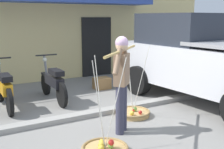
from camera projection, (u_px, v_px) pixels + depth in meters
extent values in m
plane|color=gray|center=(106.00, 127.00, 5.26)|extent=(90.00, 90.00, 0.00)
cube|color=gray|center=(90.00, 114.00, 5.84)|extent=(20.00, 0.24, 0.10)
cylinder|color=#38384C|center=(120.00, 110.00, 4.90)|extent=(0.15, 0.15, 0.86)
cylinder|color=#38384C|center=(123.00, 107.00, 5.06)|extent=(0.15, 0.15, 0.86)
cube|color=#84664C|center=(122.00, 69.00, 4.84)|extent=(0.39, 0.38, 0.54)
sphere|color=#E0B78E|center=(122.00, 46.00, 4.76)|extent=(0.21, 0.21, 0.21)
sphere|color=#D1A8CC|center=(122.00, 43.00, 4.75)|extent=(0.22, 0.22, 0.22)
cylinder|color=#84664C|center=(118.00, 62.00, 4.58)|extent=(0.31, 0.29, 0.43)
cylinder|color=#84664C|center=(125.00, 58.00, 5.03)|extent=(0.31, 0.29, 0.43)
cylinder|color=tan|center=(122.00, 51.00, 4.78)|extent=(1.32, 1.20, 0.04)
torus|color=olive|center=(105.00, 148.00, 4.23)|extent=(0.71, 0.71, 0.05)
sphere|color=yellow|center=(102.00, 143.00, 4.31)|extent=(0.08, 0.08, 0.08)
sphere|color=gold|center=(101.00, 148.00, 4.13)|extent=(0.09, 0.09, 0.09)
sphere|color=gold|center=(102.00, 142.00, 4.35)|extent=(0.09, 0.09, 0.09)
sphere|color=gold|center=(101.00, 145.00, 4.22)|extent=(0.10, 0.10, 0.10)
sphere|color=red|center=(111.00, 142.00, 4.19)|extent=(0.09, 0.09, 0.09)
sphere|color=#71AF43|center=(111.00, 146.00, 4.22)|extent=(0.08, 0.08, 0.08)
cylinder|color=silver|center=(100.00, 102.00, 4.23)|extent=(0.01, 0.32, 1.36)
cylinder|color=silver|center=(99.00, 107.00, 3.97)|extent=(0.28, 0.17, 1.36)
cylinder|color=silver|center=(115.00, 104.00, 4.10)|extent=(0.28, 0.17, 1.36)
cylinder|color=tan|center=(133.00, 114.00, 5.87)|extent=(0.66, 0.66, 0.09)
torus|color=olive|center=(133.00, 111.00, 5.86)|extent=(0.71, 0.71, 0.05)
sphere|color=red|center=(134.00, 110.00, 5.87)|extent=(0.08, 0.08, 0.08)
sphere|color=red|center=(140.00, 112.00, 5.71)|extent=(0.08, 0.08, 0.08)
sphere|color=yellow|center=(132.00, 113.00, 5.64)|extent=(0.09, 0.09, 0.09)
sphere|color=#69A33E|center=(135.00, 109.00, 5.87)|extent=(0.10, 0.10, 0.10)
cylinder|color=silver|center=(129.00, 78.00, 5.86)|extent=(0.01, 0.32, 1.36)
cylinder|color=silver|center=(130.00, 81.00, 5.60)|extent=(0.28, 0.17, 1.36)
cylinder|color=silver|center=(141.00, 80.00, 5.72)|extent=(0.28, 0.17, 1.36)
cylinder|color=black|center=(0.00, 89.00, 6.88)|extent=(0.09, 0.58, 0.58)
cylinder|color=black|center=(10.00, 102.00, 5.82)|extent=(0.09, 0.58, 0.58)
cube|color=orange|center=(5.00, 87.00, 6.22)|extent=(0.21, 0.90, 0.24)
cube|color=black|center=(5.00, 77.00, 6.02)|extent=(0.22, 0.56, 0.12)
cylinder|color=slate|center=(0.00, 74.00, 6.72)|extent=(0.06, 0.30, 0.76)
cylinder|color=black|center=(46.00, 84.00, 7.45)|extent=(0.08, 0.58, 0.58)
cylinder|color=black|center=(62.00, 95.00, 6.39)|extent=(0.08, 0.58, 0.58)
cube|color=black|center=(45.00, 74.00, 7.40)|extent=(0.14, 0.28, 0.06)
cube|color=black|center=(54.00, 81.00, 6.79)|extent=(0.21, 0.90, 0.24)
cube|color=black|center=(56.00, 72.00, 6.59)|extent=(0.22, 0.56, 0.12)
cylinder|color=slate|center=(46.00, 70.00, 7.29)|extent=(0.06, 0.30, 0.76)
cylinder|color=black|center=(46.00, 55.00, 7.14)|extent=(0.54, 0.04, 0.04)
sphere|color=silver|center=(45.00, 60.00, 7.31)|extent=(0.11, 0.11, 0.11)
cube|color=silver|center=(209.00, 66.00, 6.71)|extent=(2.26, 4.83, 0.96)
cube|color=#282D38|center=(184.00, 29.00, 7.21)|extent=(1.89, 2.01, 0.76)
cylinder|color=black|center=(138.00, 80.00, 7.46)|extent=(0.32, 0.78, 0.76)
cylinder|color=black|center=(187.00, 72.00, 8.51)|extent=(0.32, 0.78, 0.76)
cube|color=silver|center=(143.00, 67.00, 8.70)|extent=(0.44, 0.05, 0.12)
cube|color=#DBC684|center=(20.00, 15.00, 10.76)|extent=(13.00, 5.00, 4.20)
cube|color=#334CA3|center=(43.00, 0.00, 8.13)|extent=(7.15, 1.00, 0.16)
cube|color=black|center=(97.00, 47.00, 9.78)|extent=(1.10, 0.06, 2.00)
cube|color=olive|center=(102.00, 83.00, 8.08)|extent=(0.44, 0.36, 0.32)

